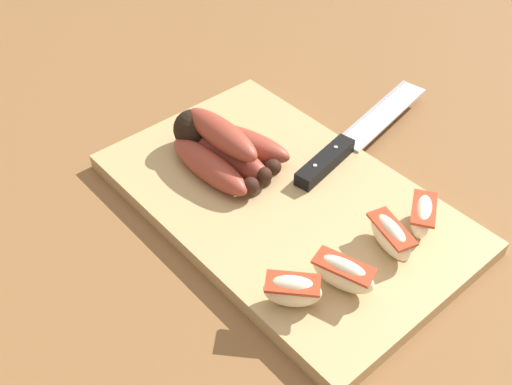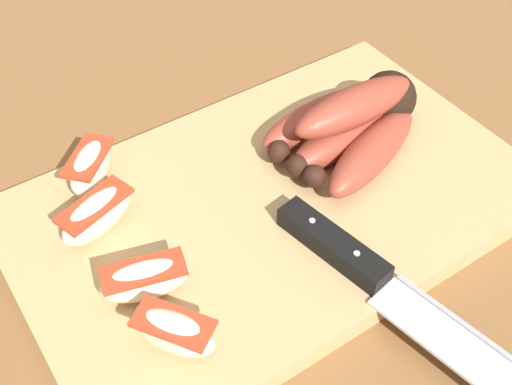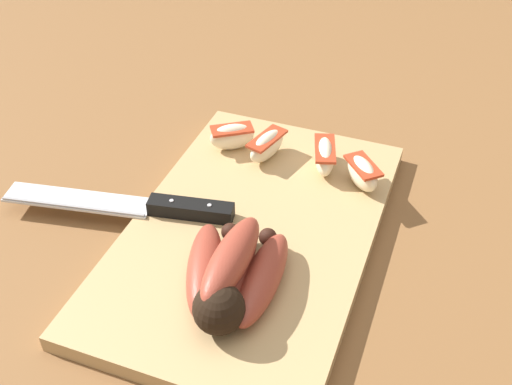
{
  "view_description": "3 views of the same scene",
  "coord_description": "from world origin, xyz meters",
  "views": [
    {
      "loc": [
        -0.36,
        0.37,
        0.52
      ],
      "look_at": [
        0.04,
        0.03,
        0.03
      ],
      "focal_mm": 43.45,
      "sensor_mm": 36.0,
      "label": 1
    },
    {
      "loc": [
        -0.2,
        -0.3,
        0.42
      ],
      "look_at": [
        0.0,
        0.0,
        0.04
      ],
      "focal_mm": 45.67,
      "sensor_mm": 36.0,
      "label": 2
    },
    {
      "loc": [
        0.52,
        0.19,
        0.51
      ],
      "look_at": [
        -0.01,
        -0.0,
        0.05
      ],
      "focal_mm": 44.28,
      "sensor_mm": 36.0,
      "label": 3
    }
  ],
  "objects": [
    {
      "name": "banana_bunch",
      "position": [
        0.12,
        0.02,
        0.04
      ],
      "size": [
        0.15,
        0.12,
        0.06
      ],
      "color": "black",
      "rests_on": "cutting_board"
    },
    {
      "name": "apple_wedge_middle",
      "position": [
        -0.1,
        0.1,
        0.04
      ],
      "size": [
        0.06,
        0.06,
        0.04
      ],
      "color": "#F4E5C1",
      "rests_on": "cutting_board"
    },
    {
      "name": "ground_plane",
      "position": [
        0.0,
        0.0,
        0.0
      ],
      "size": [
        6.0,
        6.0,
        0.0
      ],
      "primitive_type": "plane",
      "color": "brown"
    },
    {
      "name": "apple_wedge_extra",
      "position": [
        -0.11,
        -0.03,
        0.04
      ],
      "size": [
        0.07,
        0.04,
        0.04
      ],
      "color": "#F4E5C1",
      "rests_on": "cutting_board"
    },
    {
      "name": "apple_wedge_near",
      "position": [
        -0.12,
        0.05,
        0.04
      ],
      "size": [
        0.07,
        0.04,
        0.04
      ],
      "color": "#F4E5C1",
      "rests_on": "cutting_board"
    },
    {
      "name": "apple_wedge_far",
      "position": [
        -0.12,
        -0.08,
        0.04
      ],
      "size": [
        0.05,
        0.06,
        0.04
      ],
      "color": "#F4E5C1",
      "rests_on": "cutting_board"
    },
    {
      "name": "cutting_board",
      "position": [
        0.02,
        0.0,
        0.01
      ],
      "size": [
        0.43,
        0.27,
        0.02
      ],
      "primitive_type": "cube",
      "color": "tan",
      "rests_on": "ground_plane"
    },
    {
      "name": "chefs_knife",
      "position": [
        0.03,
        -0.12,
        0.03
      ],
      "size": [
        0.08,
        0.28,
        0.02
      ],
      "color": "silver",
      "rests_on": "cutting_board"
    }
  ]
}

